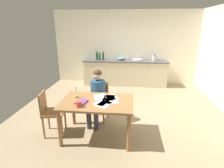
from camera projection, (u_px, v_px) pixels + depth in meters
The scene contains 24 objects.
ground_plane at pixel (121, 112), 4.51m from camera, with size 5.20×5.20×0.04m, color #937F60.
wall_back at pixel (126, 48), 6.56m from camera, with size 5.20×0.12×2.60m, color silver.
kitchen_counter at pixel (125, 72), 6.48m from camera, with size 2.95×0.64×0.90m.
dining_table at pixel (97, 106), 3.34m from camera, with size 1.33×0.89×0.74m.
chair_at_table at pixel (99, 99), 4.04m from camera, with size 0.45×0.45×0.86m.
person_seated at pixel (97, 93), 3.85m from camera, with size 0.38×0.62×1.19m.
chair_side_empty at pixel (50, 111), 3.46m from camera, with size 0.46×0.46×0.88m.
coffee_mug at pixel (79, 104), 3.04m from camera, with size 0.13×0.09×0.11m.
candlestick at pixel (76, 94), 3.44m from camera, with size 0.06×0.06×0.24m.
book_magazine at pixel (81, 102), 3.23m from camera, with size 0.18×0.21×0.03m, color #6F397F.
paper_letter at pixel (111, 101), 3.32m from camera, with size 0.21×0.30×0.00m, color white.
paper_bill at pixel (112, 97), 3.48m from camera, with size 0.21×0.30×0.00m, color white.
paper_envelope at pixel (109, 98), 3.46m from camera, with size 0.21×0.30×0.00m, color white.
paper_receipt at pixel (102, 102), 3.24m from camera, with size 0.21×0.30×0.00m, color white.
paper_notice at pixel (104, 104), 3.17m from camera, with size 0.21×0.30×0.00m, color white.
paper_flyer at pixel (100, 97), 3.50m from camera, with size 0.21×0.30×0.00m, color white.
sink_unit at pixel (138, 60), 6.30m from camera, with size 0.36×0.36×0.24m.
bottle_oil at pixel (97, 56), 6.40m from camera, with size 0.07×0.07×0.31m.
bottle_vinegar at pixel (100, 57), 6.36m from camera, with size 0.07×0.07×0.27m.
bottle_wine_red at pixel (103, 56), 6.46m from camera, with size 0.06×0.06×0.29m.
mixing_bowl at pixel (121, 58), 6.36m from camera, with size 0.26×0.26×0.12m, color #668C99.
stovetop_kettle at pixel (155, 58), 6.21m from camera, with size 0.18×0.18×0.22m.
wine_glass_near_sink at pixel (127, 56), 6.45m from camera, with size 0.07×0.07×0.15m.
wine_glass_by_kettle at pixel (124, 56), 6.46m from camera, with size 0.07×0.07×0.15m.
Camera 1 is at (0.21, -4.07, 2.06)m, focal length 28.74 mm.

